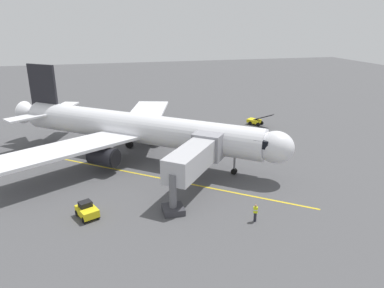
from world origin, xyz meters
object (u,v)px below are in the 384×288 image
Objects in this scene: ground_crew_wing_walker at (261,146)px; safety_cone_nose_left at (243,148)px; ground_crew_marshaller at (255,213)px; safety_cone_nose_right at (241,133)px; airplane at (134,128)px; tug_near_nose at (87,210)px; belt_loader_portside at (256,121)px; jet_bridge at (197,156)px.

ground_crew_wing_walker is 3.11× the size of safety_cone_nose_left.
safety_cone_nose_right is (-8.51, -24.66, -0.61)m from ground_crew_marshaller.
airplane is at bearing 17.93° from safety_cone_nose_right.
ground_crew_marshaller is 0.63× the size of tug_near_nose.
ground_crew_marshaller and ground_crew_wing_walker have the same top height.
tug_near_nose is 0.62× the size of belt_loader_portside.
airplane is 24.53m from belt_loader_portside.
tug_near_nose is at bearing 67.44° from airplane.
jet_bridge is 18.38× the size of safety_cone_nose_left.
ground_crew_marshaller reaches higher than safety_cone_nose_left.
ground_crew_wing_walker is at bearing 172.03° from airplane.
tug_near_nose is 4.92× the size of safety_cone_nose_left.
ground_crew_marshaller is at bearing 63.61° from ground_crew_wing_walker.
tug_near_nose is at bearing 15.72° from jet_bridge.
ground_crew_marshaller is 3.11× the size of safety_cone_nose_left.
belt_loader_portside is 7.93× the size of safety_cone_nose_left.
belt_loader_portside is (-13.18, -29.44, -0.17)m from ground_crew_marshaller.
airplane is 12.58× the size of tug_near_nose.
airplane is 3.37× the size of jet_bridge.
ground_crew_marshaller is at bearing 65.88° from belt_loader_portside.
safety_cone_nose_left is at bearing -133.17° from jet_bridge.
ground_crew_marshaller is (-3.37, 7.81, -2.88)m from jet_bridge.
safety_cone_nose_left is at bearing 176.26° from airplane.
safety_cone_nose_right is at bearing -162.07° from airplane.
belt_loader_portside is at bearing -127.42° from jet_bridge.
ground_crew_wing_walker reaches higher than tug_near_nose.
safety_cone_nose_left is at bearing 58.67° from belt_loader_portside.
ground_crew_marshaller is 26.10m from safety_cone_nose_right.
belt_loader_portside reaches higher than tug_near_nose.
airplane reaches higher than ground_crew_marshaller.
belt_loader_portside reaches higher than safety_cone_nose_right.
ground_crew_wing_walker is 3.11× the size of safety_cone_nose_right.
ground_crew_wing_walker is 0.39× the size of belt_loader_portside.
ground_crew_wing_walker is at bearing 68.97° from belt_loader_portside.
tug_near_nose is 4.92× the size of safety_cone_nose_right.
airplane is at bearing 25.27° from belt_loader_portside.
belt_loader_portside is (-16.55, -21.63, -3.05)m from jet_bridge.
airplane is 15.55m from safety_cone_nose_left.
safety_cone_nose_left is (-9.63, -10.27, -3.49)m from jet_bridge.
belt_loader_portside is at bearing -121.33° from safety_cone_nose_left.
jet_bridge reaches higher than ground_crew_wing_walker.
jet_bridge is at bearing -66.69° from ground_crew_marshaller.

